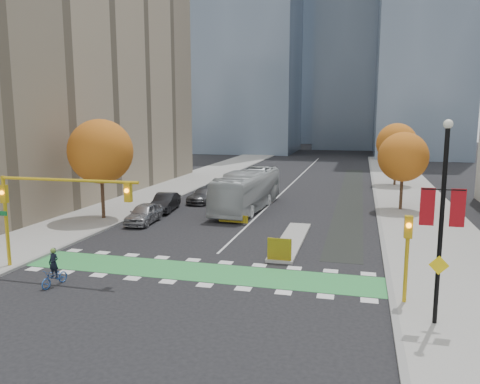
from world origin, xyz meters
The scene contains 26 objects.
ground centered at (0.00, 0.00, 0.00)m, with size 300.00×300.00×0.00m, color black.
sidewalk_west centered at (-13.50, 20.00, 0.07)m, with size 7.00×120.00×0.15m, color gray.
sidewalk_east centered at (13.50, 20.00, 0.07)m, with size 7.00×120.00×0.15m, color gray.
curb_west centered at (-10.00, 20.00, 0.07)m, with size 0.30×120.00×0.16m, color gray.
curb_east centered at (10.00, 20.00, 0.07)m, with size 0.30×120.00×0.16m, color gray.
bike_crossing centered at (0.00, 1.50, 0.01)m, with size 20.00×3.00×0.01m, color #2D8A41.
centre_line centered at (0.00, 40.00, 0.01)m, with size 0.15×70.00×0.01m, color silver.
bike_lane_paint centered at (7.50, 30.00, 0.01)m, with size 2.50×50.00×0.01m, color black.
median_island centered at (4.00, 9.00, 0.08)m, with size 1.60×10.00×0.16m, color gray.
hazard_board centered at (4.00, 4.20, 0.80)m, with size 1.40×0.12×1.30m, color yellow.
building_west centered at (-24.00, 22.00, 12.50)m, with size 16.00×44.00×25.00m, color gray.
tower_nw centered at (-18.00, 90.00, 35.00)m, with size 22.00×22.00×70.00m, color #47566B.
tower_ne centered at (20.00, 85.00, 30.00)m, with size 18.00×24.00×60.00m, color #47566B.
tower_far centered at (-4.00, 140.00, 40.00)m, with size 26.00×26.00×80.00m, color #47566B.
tree_west centered at (-12.00, 12.00, 5.62)m, with size 5.20×5.20×8.22m.
tree_east_near centered at (12.00, 22.00, 4.86)m, with size 4.40×4.40×7.08m.
tree_east_far centered at (12.50, 38.00, 5.24)m, with size 4.80×4.80×7.65m.
traffic_signal_west centered at (-7.93, -0.51, 4.03)m, with size 8.53×0.56×5.20m.
traffic_signal_east centered at (10.50, -0.51, 2.73)m, with size 0.35×0.43×4.10m.
banner_lamppost centered at (11.50, -2.50, 4.61)m, with size 1.65×0.36×8.28m.
cyclist centered at (-6.23, -2.37, 0.65)m, with size 0.81×1.76×1.96m.
bus centered at (-1.53, 19.16, 1.78)m, with size 2.99×12.80×3.56m, color #AAB0B2.
parked_car_a centered at (-8.16, 11.61, 0.79)m, with size 1.87×4.64×1.58m, color #97989D.
parked_car_b centered at (-8.52, 16.61, 0.79)m, with size 1.68×4.82×1.59m, color black.
parked_car_c centered at (-6.50, 21.61, 0.75)m, with size 2.09×5.14×1.49m, color #45464A.
parked_car_d centered at (-6.50, 26.61, 0.72)m, with size 2.39×5.18×1.44m, color black.
Camera 1 is at (8.35, -21.71, 8.36)m, focal length 35.00 mm.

